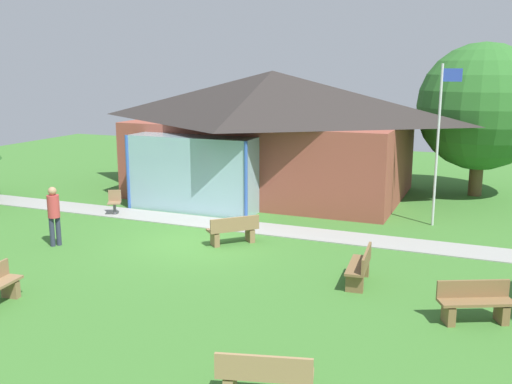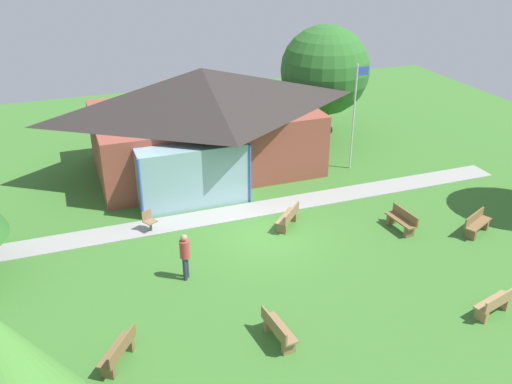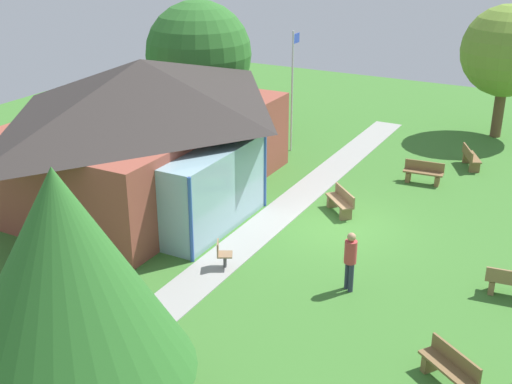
{
  "view_description": "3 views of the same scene",
  "coord_description": "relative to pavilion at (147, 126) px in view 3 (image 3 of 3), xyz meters",
  "views": [
    {
      "loc": [
        7.92,
        -14.6,
        5.08
      ],
      "look_at": [
        0.8,
        2.81,
        1.04
      ],
      "focal_mm": 40.96,
      "sensor_mm": 36.0,
      "label": 1
    },
    {
      "loc": [
        -6.81,
        -17.56,
        11.15
      ],
      "look_at": [
        0.24,
        1.73,
        1.05
      ],
      "focal_mm": 39.12,
      "sensor_mm": 36.0,
      "label": 2
    },
    {
      "loc": [
        -18.73,
        -7.02,
        9.53
      ],
      "look_at": [
        -0.77,
        2.64,
        1.01
      ],
      "focal_mm": 46.47,
      "sensor_mm": 36.0,
      "label": 3
    }
  ],
  "objects": [
    {
      "name": "tree_west_hedge",
      "position": [
        -10.88,
        -6.46,
        1.09
      ],
      "size": [
        4.56,
        4.56,
        5.72
      ],
      "color": "brown",
      "rests_on": "ground_plane"
    },
    {
      "name": "bench_lawn_far_right",
      "position": [
        8.28,
        -9.95,
        -2.16
      ],
      "size": [
        1.54,
        1.04,
        0.84
      ],
      "rotation": [
        0.0,
        0.0,
        3.58
      ],
      "color": "brown",
      "rests_on": "ground_plane"
    },
    {
      "name": "visitor_strolling_lawn",
      "position": [
        -3.15,
        -9.05,
        -1.54
      ],
      "size": [
        0.34,
        0.34,
        1.74
      ],
      "rotation": [
        0.0,
        0.0,
        4.11
      ],
      "color": "#2D3347",
      "rests_on": "ground_plane"
    },
    {
      "name": "bench_mid_right",
      "position": [
        5.67,
        -8.72,
        -2.16
      ],
      "size": [
        0.57,
        1.53,
        0.84
      ],
      "rotation": [
        0.0,
        0.0,
        1.66
      ],
      "color": "brown",
      "rests_on": "ground_plane"
    },
    {
      "name": "ground_plane",
      "position": [
        0.44,
        -7.27,
        -2.56
      ],
      "size": [
        44.0,
        44.0,
        0.0
      ],
      "primitive_type": "plane",
      "color": "#3D752D"
    },
    {
      "name": "flagpole",
      "position": [
        6.76,
        -2.58,
        0.32
      ],
      "size": [
        0.64,
        0.08,
        5.18
      ],
      "color": "silver",
      "rests_on": "ground_plane"
    },
    {
      "name": "pavilion",
      "position": [
        0.0,
        0.0,
        0.0
      ],
      "size": [
        11.35,
        8.38,
        4.93
      ],
      "color": "brown",
      "rests_on": "ground_plane"
    },
    {
      "name": "footpath",
      "position": [
        0.44,
        -5.13,
        -2.54
      ],
      "size": [
        24.56,
        1.3,
        0.03
      ],
      "primitive_type": "cube",
      "rotation": [
        0.0,
        0.0,
        0.0
      ],
      "color": "#999993",
      "rests_on": "ground_plane"
    },
    {
      "name": "bench_rear_near_path",
      "position": [
        1.55,
        -6.95,
        -2.16
      ],
      "size": [
        1.37,
        1.38,
        0.84
      ],
      "rotation": [
        0.0,
        0.0,
        0.79
      ],
      "color": "olive",
      "rests_on": "ground_plane"
    },
    {
      "name": "bench_front_left",
      "position": [
        -5.86,
        -12.41,
        -2.16
      ],
      "size": [
        1.23,
        1.48,
        0.84
      ],
      "rotation": [
        0.0,
        0.0,
        0.95
      ],
      "color": "brown",
      "rests_on": "ground_plane"
    },
    {
      "name": "patio_chair_west",
      "position": [
        -3.74,
        -5.36,
        -2.14
      ],
      "size": [
        0.6,
        0.6,
        0.86
      ],
      "rotation": [
        0.0,
        0.0,
        3.64
      ],
      "color": "#8C6B4C",
      "rests_on": "ground_plane"
    },
    {
      "name": "tree_far_east",
      "position": [
        13.09,
        -10.13,
        1.4
      ],
      "size": [
        4.09,
        4.09,
        6.03
      ],
      "color": "brown",
      "rests_on": "ground_plane"
    },
    {
      "name": "tree_behind_pavilion_right",
      "position": [
        7.82,
        2.8,
        0.98
      ],
      "size": [
        4.97,
        4.97,
        6.03
      ],
      "color": "brown",
      "rests_on": "ground_plane"
    }
  ]
}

